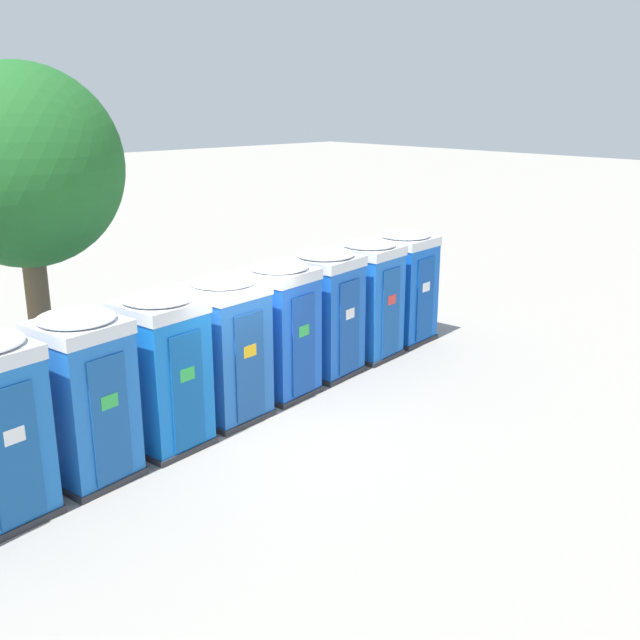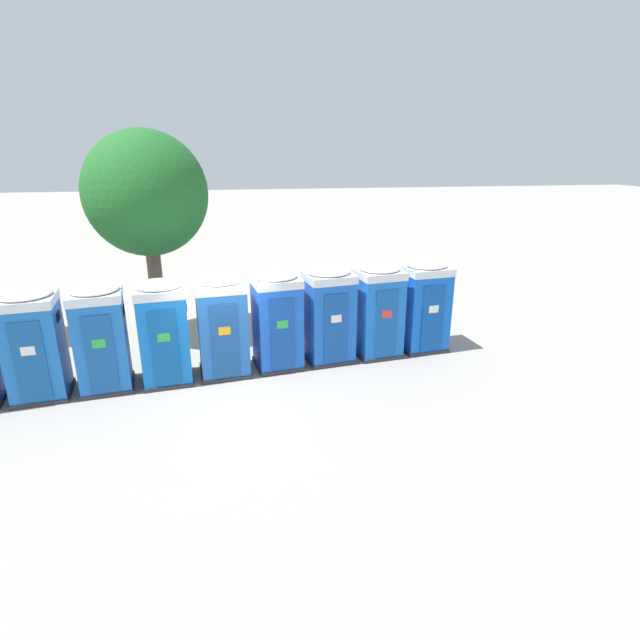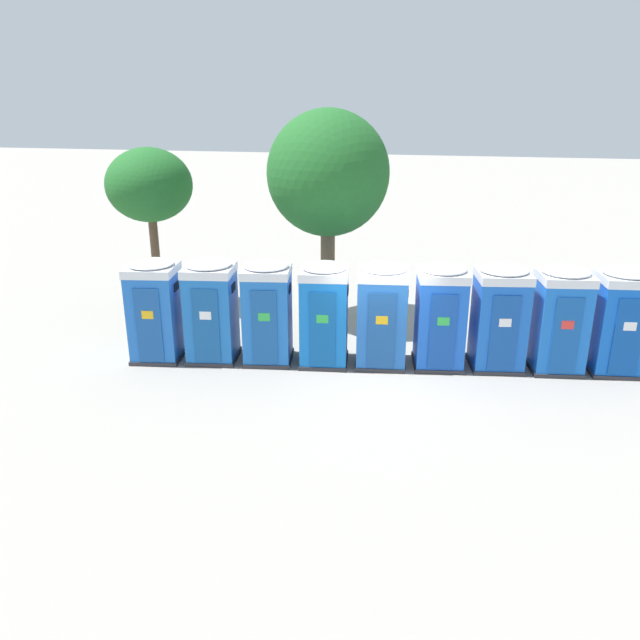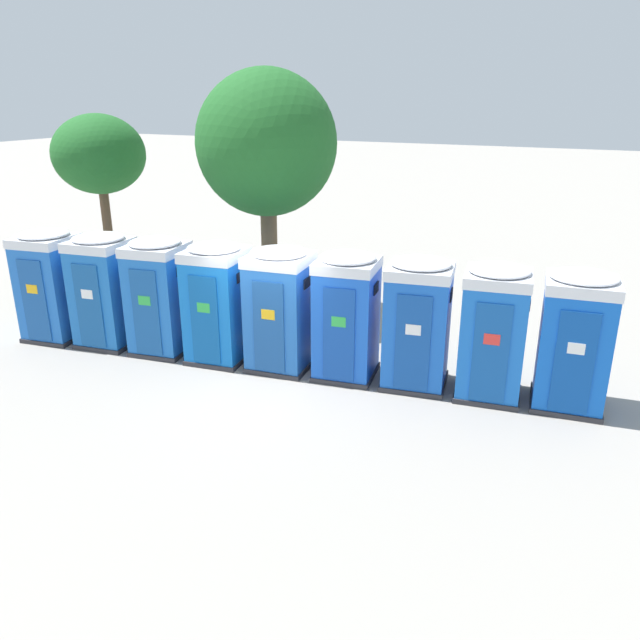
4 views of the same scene
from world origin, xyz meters
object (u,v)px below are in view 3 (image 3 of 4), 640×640
(portapotty_8, at_px, (620,320))
(street_tree_0, at_px, (149,186))
(portapotty_5, at_px, (440,316))
(portapotty_4, at_px, (382,315))
(portapotty_7, at_px, (560,319))
(portapotty_1, at_px, (211,310))
(portapotty_2, at_px, (267,312))
(portapotty_3, at_px, (324,314))
(street_tree_1, at_px, (328,175))
(portapotty_0, at_px, (155,310))
(portapotty_6, at_px, (499,317))

(portapotty_8, xyz_separation_m, street_tree_0, (-12.86, 2.21, 2.47))
(portapotty_5, bearing_deg, portapotty_4, -171.04)
(portapotty_7, bearing_deg, portapotty_5, -172.82)
(portapotty_1, xyz_separation_m, portapotty_8, (9.69, 1.32, -0.00))
(portapotty_1, height_order, portapotty_7, same)
(portapotty_2, relative_size, portapotty_8, 1.00)
(portapotty_3, height_order, street_tree_1, street_tree_1)
(portapotty_5, bearing_deg, portapotty_2, -172.00)
(portapotty_0, height_order, portapotty_8, same)
(street_tree_1, bearing_deg, portapotty_2, -104.02)
(portapotty_2, distance_m, portapotty_3, 1.40)
(portapotty_1, relative_size, portapotty_4, 1.00)
(portapotty_1, bearing_deg, portapotty_5, 7.94)
(portapotty_1, distance_m, street_tree_0, 5.35)
(portapotty_0, relative_size, portapotty_5, 1.00)
(portapotty_3, xyz_separation_m, portapotty_7, (5.53, 0.78, -0.00))
(portapotty_3, relative_size, portapotty_6, 1.00)
(street_tree_0, bearing_deg, portapotty_1, -48.05)
(portapotty_5, bearing_deg, street_tree_0, 162.42)
(street_tree_0, relative_size, street_tree_1, 0.81)
(portapotty_5, xyz_separation_m, portapotty_7, (2.77, 0.35, -0.00))
(street_tree_0, bearing_deg, portapotty_3, -28.19)
(portapotty_4, bearing_deg, portapotty_2, -172.49)
(portapotty_6, distance_m, street_tree_0, 10.70)
(portapotty_7, height_order, street_tree_1, street_tree_1)
(portapotty_2, relative_size, portapotty_5, 1.00)
(portapotty_3, distance_m, portapotty_8, 6.98)
(street_tree_1, bearing_deg, portapotty_0, -133.68)
(portapotty_3, height_order, portapotty_5, same)
(portapotty_3, bearing_deg, portapotty_1, -172.95)
(portapotty_2, xyz_separation_m, street_tree_1, (0.83, 3.33, 2.94))
(portapotty_8, relative_size, street_tree_1, 0.42)
(portapotty_1, relative_size, street_tree_0, 0.52)
(portapotty_2, height_order, street_tree_1, street_tree_1)
(portapotty_1, distance_m, portapotty_2, 1.40)
(portapotty_4, distance_m, portapotty_8, 5.59)
(portapotty_4, bearing_deg, portapotty_6, 8.67)
(portapotty_6, bearing_deg, street_tree_0, 165.79)
(portapotty_5, distance_m, portapotty_8, 4.19)
(portapotty_2, height_order, portapotty_5, same)
(portapotty_6, bearing_deg, portapotty_7, 5.98)
(portapotty_7, bearing_deg, portapotty_0, -171.98)
(portapotty_2, bearing_deg, portapotty_3, 6.34)
(portapotty_0, height_order, portapotty_1, same)
(portapotty_4, bearing_deg, portapotty_3, -171.31)
(portapotty_4, distance_m, portapotty_5, 1.40)
(portapotty_6, bearing_deg, portapotty_3, -171.32)
(portapotty_0, relative_size, portapotty_1, 1.00)
(portapotty_2, bearing_deg, portapotty_8, 7.73)
(portapotty_2, xyz_separation_m, portapotty_4, (2.77, 0.37, -0.00))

